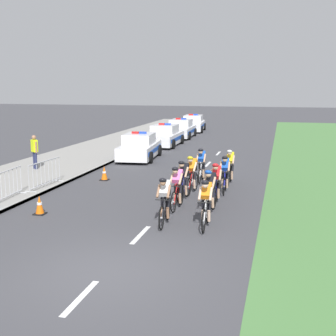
# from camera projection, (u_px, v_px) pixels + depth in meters

# --- Properties ---
(ground_plane) EXTENTS (160.00, 160.00, 0.00)m
(ground_plane) POSITION_uv_depth(u_px,v_px,m) (105.00, 272.00, 10.35)
(ground_plane) COLOR #424247
(sidewalk_slab) EXTENTS (5.03, 60.00, 0.12)m
(sidewalk_slab) POSITION_uv_depth(u_px,v_px,m) (72.00, 159.00, 25.53)
(sidewalk_slab) COLOR gray
(sidewalk_slab) RESTS_ON ground
(kerb_edge) EXTENTS (0.16, 60.00, 0.13)m
(kerb_edge) POSITION_uv_depth(u_px,v_px,m) (112.00, 161.00, 24.95)
(kerb_edge) COLOR #9E9E99
(kerb_edge) RESTS_ON ground
(lane_markings_centre) EXTENTS (0.14, 21.60, 0.01)m
(lane_markings_centre) POSITION_uv_depth(u_px,v_px,m) (185.00, 189.00, 18.62)
(lane_markings_centre) COLOR white
(lane_markings_centre) RESTS_ON ground
(cyclist_lead) EXTENTS (0.43, 1.72, 1.56)m
(cyclist_lead) POSITION_uv_depth(u_px,v_px,m) (165.00, 200.00, 13.68)
(cyclist_lead) COLOR black
(cyclist_lead) RESTS_ON ground
(cyclist_second) EXTENTS (0.42, 1.72, 1.56)m
(cyclist_second) POSITION_uv_depth(u_px,v_px,m) (206.00, 203.00, 13.37)
(cyclist_second) COLOR black
(cyclist_second) RESTS_ON ground
(cyclist_third) EXTENTS (0.42, 1.72, 1.56)m
(cyclist_third) POSITION_uv_depth(u_px,v_px,m) (177.00, 187.00, 15.46)
(cyclist_third) COLOR black
(cyclist_third) RESTS_ON ground
(cyclist_fourth) EXTENTS (0.45, 1.72, 1.56)m
(cyclist_fourth) POSITION_uv_depth(u_px,v_px,m) (210.00, 191.00, 14.89)
(cyclist_fourth) COLOR black
(cyclist_fourth) RESTS_ON ground
(cyclist_fifth) EXTENTS (0.44, 1.72, 1.56)m
(cyclist_fifth) POSITION_uv_depth(u_px,v_px,m) (183.00, 179.00, 16.65)
(cyclist_fifth) COLOR black
(cyclist_fifth) RESTS_ON ground
(cyclist_sixth) EXTENTS (0.42, 1.72, 1.56)m
(cyclist_sixth) POSITION_uv_depth(u_px,v_px,m) (216.00, 182.00, 16.13)
(cyclist_sixth) COLOR black
(cyclist_sixth) RESTS_ON ground
(cyclist_seventh) EXTENTS (0.44, 1.72, 1.56)m
(cyclist_seventh) POSITION_uv_depth(u_px,v_px,m) (192.00, 174.00, 17.68)
(cyclist_seventh) COLOR black
(cyclist_seventh) RESTS_ON ground
(cyclist_eighth) EXTENTS (0.43, 1.72, 1.56)m
(cyclist_eighth) POSITION_uv_depth(u_px,v_px,m) (225.00, 173.00, 17.78)
(cyclist_eighth) COLOR black
(cyclist_eighth) RESTS_ON ground
(cyclist_ninth) EXTENTS (0.42, 1.72, 1.56)m
(cyclist_ninth) POSITION_uv_depth(u_px,v_px,m) (201.00, 164.00, 19.79)
(cyclist_ninth) COLOR black
(cyclist_ninth) RESTS_ON ground
(cyclist_tenth) EXTENTS (0.42, 1.72, 1.56)m
(cyclist_tenth) POSITION_uv_depth(u_px,v_px,m) (230.00, 166.00, 19.38)
(cyclist_tenth) COLOR black
(cyclist_tenth) RESTS_ON ground
(police_car_nearest) EXTENTS (2.29, 4.54, 1.59)m
(police_car_nearest) POSITION_uv_depth(u_px,v_px,m) (140.00, 147.00, 25.91)
(police_car_nearest) COLOR white
(police_car_nearest) RESTS_ON ground
(police_car_second) EXTENTS (2.01, 4.41, 1.59)m
(police_car_second) POSITION_uv_depth(u_px,v_px,m) (165.00, 136.00, 31.47)
(police_car_second) COLOR white
(police_car_second) RESTS_ON ground
(police_car_third) EXTENTS (2.09, 4.44, 1.59)m
(police_car_third) POSITION_uv_depth(u_px,v_px,m) (181.00, 129.00, 36.39)
(police_car_third) COLOR silver
(police_car_third) RESTS_ON ground
(police_car_furthest) EXTENTS (2.26, 4.52, 1.59)m
(police_car_furthest) POSITION_uv_depth(u_px,v_px,m) (193.00, 124.00, 41.28)
(police_car_furthest) COLOR white
(police_car_furthest) RESTS_ON ground
(crowd_barrier_middle) EXTENTS (0.66, 2.32, 1.07)m
(crowd_barrier_middle) POSITION_uv_depth(u_px,v_px,m) (5.00, 186.00, 16.21)
(crowd_barrier_middle) COLOR #B7BABF
(crowd_barrier_middle) RESTS_ON sidewalk_slab
(crowd_barrier_rear) EXTENTS (0.59, 2.32, 1.07)m
(crowd_barrier_rear) POSITION_uv_depth(u_px,v_px,m) (45.00, 174.00, 18.39)
(crowd_barrier_rear) COLOR #B7BABF
(crowd_barrier_rear) RESTS_ON sidewalk_slab
(traffic_cone_near) EXTENTS (0.36, 0.36, 0.64)m
(traffic_cone_near) POSITION_uv_depth(u_px,v_px,m) (104.00, 173.00, 20.21)
(traffic_cone_near) COLOR black
(traffic_cone_near) RESTS_ON ground
(traffic_cone_mid) EXTENTS (0.36, 0.36, 0.64)m
(traffic_cone_mid) POSITION_uv_depth(u_px,v_px,m) (40.00, 205.00, 14.89)
(traffic_cone_mid) COLOR black
(traffic_cone_mid) RESTS_ON ground
(spectator_closest) EXTENTS (0.46, 0.39, 1.68)m
(spectator_closest) POSITION_uv_depth(u_px,v_px,m) (34.00, 150.00, 22.17)
(spectator_closest) COLOR #23284C
(spectator_closest) RESTS_ON sidewalk_slab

